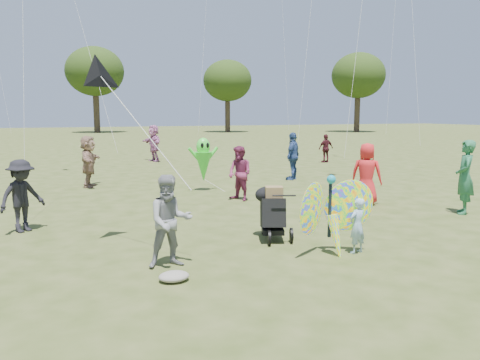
% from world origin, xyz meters
% --- Properties ---
extents(ground, '(160.00, 160.00, 0.00)m').
position_xyz_m(ground, '(0.00, 0.00, 0.00)').
color(ground, '#51592B').
rests_on(ground, ground).
extents(child_girl, '(0.42, 0.33, 1.01)m').
position_xyz_m(child_girl, '(1.12, -0.87, 0.51)').
color(child_girl, '#93B5D0').
rests_on(child_girl, ground).
extents(adult_man, '(0.77, 0.61, 1.54)m').
position_xyz_m(adult_man, '(-2.19, -0.32, 0.77)').
color(adult_man, gray).
rests_on(adult_man, ground).
extents(grey_bag, '(0.47, 0.38, 0.15)m').
position_xyz_m(grey_bag, '(-2.32, -1.02, 0.07)').
color(grey_bag, gray).
rests_on(grey_bag, ground).
extents(crowd_a, '(0.97, 0.98, 1.71)m').
position_xyz_m(crowd_a, '(4.15, 2.85, 0.86)').
color(crowd_a, red).
rests_on(crowd_a, ground).
extents(crowd_b, '(1.16, 1.05, 1.56)m').
position_xyz_m(crowd_b, '(-4.55, 3.13, 0.78)').
color(crowd_b, black).
rests_on(crowd_b, ground).
extents(crowd_c, '(1.08, 1.03, 1.80)m').
position_xyz_m(crowd_c, '(4.60, 7.89, 0.90)').
color(crowd_c, navy).
rests_on(crowd_c, ground).
extents(crowd_d, '(0.93, 1.71, 1.76)m').
position_xyz_m(crowd_d, '(-2.72, 9.01, 0.88)').
color(crowd_d, '#99735E').
rests_on(crowd_d, ground).
extents(crowd_e, '(0.85, 0.94, 1.59)m').
position_xyz_m(crowd_e, '(1.11, 4.71, 0.79)').
color(crowd_e, '#7E2A4E').
rests_on(crowd_e, ground).
extents(crowd_f, '(0.78, 0.81, 1.86)m').
position_xyz_m(crowd_f, '(5.66, 0.90, 0.93)').
color(crowd_f, '#266540').
rests_on(crowd_f, ground).
extents(crowd_h, '(0.87, 0.40, 1.45)m').
position_xyz_m(crowd_h, '(9.19, 12.75, 0.72)').
color(crowd_h, '#43161D').
rests_on(crowd_h, ground).
extents(crowd_j, '(0.96, 1.85, 1.91)m').
position_xyz_m(crowd_j, '(1.17, 16.73, 0.95)').
color(crowd_j, '#B3669B').
rests_on(crowd_j, ground).
extents(jogging_stroller, '(0.75, 1.14, 1.09)m').
position_xyz_m(jogging_stroller, '(0.10, 0.57, 0.61)').
color(jogging_stroller, black).
rests_on(jogging_stroller, ground).
extents(butterfly_kite, '(1.74, 0.75, 1.65)m').
position_xyz_m(butterfly_kite, '(0.64, -0.79, 0.71)').
color(butterfly_kite, red).
rests_on(butterfly_kite, ground).
extents(delta_kite_rig, '(1.70, 1.80, 2.37)m').
position_xyz_m(delta_kite_rig, '(-3.03, 1.24, 3.18)').
color(delta_kite_rig, black).
rests_on(delta_kite_rig, ground).
extents(alien_kite, '(1.12, 0.69, 1.74)m').
position_xyz_m(alien_kite, '(0.65, 6.69, 0.97)').
color(alien_kite, '#3FEC37').
rests_on(alien_kite, ground).
extents(tree_line, '(91.78, 33.60, 10.79)m').
position_xyz_m(tree_line, '(3.67, 44.99, 6.86)').
color(tree_line, '#3A2D21').
rests_on(tree_line, ground).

